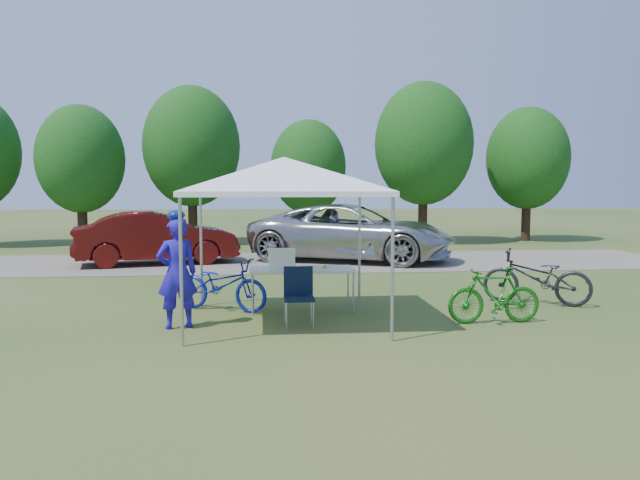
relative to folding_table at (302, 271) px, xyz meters
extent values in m
plane|color=#2D5119|center=(-0.35, -0.86, -0.73)|extent=(100.00, 100.00, 0.00)
cube|color=gray|center=(-0.35, 7.14, -0.72)|extent=(24.00, 5.00, 0.02)
cylinder|color=#A5A5AA|center=(-1.85, -2.36, 0.32)|extent=(0.05, 0.05, 2.10)
cylinder|color=#A5A5AA|center=(1.15, -2.36, 0.32)|extent=(0.05, 0.05, 2.10)
cylinder|color=#A5A5AA|center=(-1.85, 0.64, 0.32)|extent=(0.05, 0.05, 2.10)
cylinder|color=#A5A5AA|center=(1.15, 0.64, 0.32)|extent=(0.05, 0.05, 2.10)
cube|color=white|center=(-0.35, -0.86, 1.41)|extent=(3.15, 3.15, 0.08)
pyramid|color=white|center=(-0.35, -0.86, 2.00)|extent=(4.53, 4.53, 0.55)
cylinder|color=#382314|center=(-7.35, 12.84, 0.15)|extent=(0.36, 0.36, 1.75)
ellipsoid|color=#144711|center=(-7.35, 12.84, 2.52)|extent=(3.20, 3.20, 4.00)
cylinder|color=#382314|center=(-3.35, 13.44, 0.29)|extent=(0.36, 0.36, 2.03)
ellipsoid|color=#144711|center=(-3.35, 13.44, 3.04)|extent=(3.71, 3.71, 4.64)
cylinder|color=#382314|center=(1.15, 13.24, 0.08)|extent=(0.36, 0.36, 1.61)
ellipsoid|color=#144711|center=(1.15, 13.24, 2.26)|extent=(2.94, 2.94, 3.68)
cylinder|color=#382314|center=(5.65, 12.94, 0.32)|extent=(0.36, 0.36, 2.10)
ellipsoid|color=#144711|center=(5.65, 12.94, 3.17)|extent=(3.84, 3.84, 4.80)
cylinder|color=#382314|center=(10.15, 13.54, 0.18)|extent=(0.36, 0.36, 1.82)
ellipsoid|color=#144711|center=(10.15, 13.54, 2.65)|extent=(3.33, 3.33, 4.16)
cube|color=white|center=(0.00, 0.00, 0.02)|extent=(1.88, 0.78, 0.04)
cylinder|color=#A5A5AA|center=(-0.89, -0.33, -0.36)|extent=(0.04, 0.04, 0.73)
cylinder|color=#A5A5AA|center=(0.89, -0.33, -0.36)|extent=(0.04, 0.04, 0.73)
cylinder|color=#A5A5AA|center=(-0.89, 0.33, -0.36)|extent=(0.04, 0.04, 0.73)
cylinder|color=#A5A5AA|center=(0.89, 0.33, -0.36)|extent=(0.04, 0.04, 0.73)
cube|color=black|center=(-0.13, -1.24, -0.28)|extent=(0.48, 0.48, 0.04)
cube|color=black|center=(-0.13, -1.01, -0.03)|extent=(0.48, 0.04, 0.48)
cylinder|color=#A5A5AA|center=(-0.34, -1.46, -0.52)|extent=(0.02, 0.02, 0.42)
cylinder|color=#A5A5AA|center=(0.08, -1.46, -0.52)|extent=(0.02, 0.02, 0.42)
cylinder|color=#A5A5AA|center=(-0.34, -1.03, -0.52)|extent=(0.02, 0.02, 0.42)
cylinder|color=#A5A5AA|center=(0.08, -1.03, -0.52)|extent=(0.02, 0.02, 0.42)
cube|color=white|center=(-0.37, 0.00, 0.20)|extent=(0.47, 0.31, 0.31)
cube|color=white|center=(-0.37, 0.00, 0.38)|extent=(0.49, 0.33, 0.04)
cylinder|color=gold|center=(0.41, -0.05, 0.07)|extent=(0.07, 0.07, 0.05)
imported|color=#2216BA|center=(-2.06, -1.19, 0.15)|extent=(0.75, 0.62, 1.76)
imported|color=#121EA2|center=(-1.45, 0.14, -0.25)|extent=(1.90, 1.36, 0.95)
imported|color=#186B17|center=(3.07, -1.35, -0.26)|extent=(1.56, 0.46, 0.93)
imported|color=black|center=(4.49, 0.16, -0.21)|extent=(2.07, 1.56, 1.04)
imported|color=#B7B5B2|center=(2.01, 7.34, 0.13)|extent=(6.69, 4.95, 1.69)
imported|color=#520F0D|center=(-3.72, 7.05, 0.04)|extent=(4.81, 2.60, 1.50)
camera|label=1|loc=(-0.75, -11.13, 1.53)|focal=35.00mm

